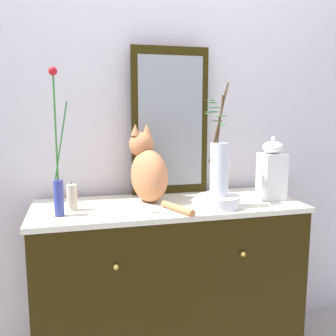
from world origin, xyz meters
name	(u,v)px	position (x,y,z in m)	size (l,w,h in m)	color
wall_back	(154,118)	(0.00, 0.33, 1.30)	(4.40, 0.08, 2.60)	silver
sideboard	(168,286)	(0.00, 0.00, 0.44)	(1.33, 0.52, 0.88)	black
mirror_leaning	(170,122)	(0.07, 0.23, 1.28)	(0.43, 0.03, 0.80)	black
cat_sitting	(148,170)	(-0.09, 0.07, 1.04)	(0.27, 0.46, 0.39)	#BB764A
vase_slim_green	(58,176)	(-0.52, -0.10, 1.06)	(0.08, 0.04, 0.64)	#343D8F
bowl_porcelain	(219,201)	(0.22, -0.13, 0.91)	(0.21, 0.21, 0.06)	white
vase_glass_clear	(219,165)	(0.22, -0.12, 1.09)	(0.11, 0.17, 0.53)	silver
jar_lidded_porcelain	(272,171)	(0.55, -0.03, 1.03)	(0.12, 0.12, 0.33)	white
candle_pillar	(72,198)	(-0.46, -0.01, 0.94)	(0.05, 0.05, 0.13)	beige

